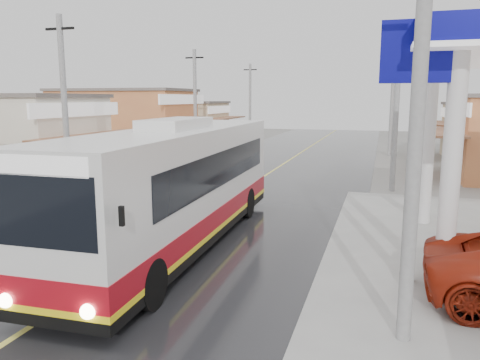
{
  "coord_description": "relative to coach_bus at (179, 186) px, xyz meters",
  "views": [
    {
      "loc": [
        6.45,
        -8.62,
        4.45
      ],
      "look_at": [
        1.64,
        7.14,
        1.58
      ],
      "focal_mm": 35.0,
      "sensor_mm": 36.0,
      "label": 1
    }
  ],
  "objects": [
    {
      "name": "cyclist",
      "position": [
        -4.6,
        4.13,
        -1.15
      ],
      "size": [
        1.13,
        2.12,
        2.17
      ],
      "rotation": [
        0.0,
        0.0,
        0.22
      ],
      "color": "black",
      "rests_on": "ground"
    },
    {
      "name": "coach_bus",
      "position": [
        0.0,
        0.0,
        0.0
      ],
      "size": [
        3.07,
        12.42,
        3.86
      ],
      "rotation": [
        0.0,
        0.0,
        0.03
      ],
      "color": "silver",
      "rests_on": "road"
    },
    {
      "name": "centre_line",
      "position": [
        -0.65,
        10.93,
        -1.84
      ],
      "size": [
        0.15,
        90.0,
        0.01
      ],
      "primitive_type": "cube",
      "color": "#D8CC4C",
      "rests_on": "road"
    },
    {
      "name": "road",
      "position": [
        -0.65,
        10.93,
        -1.85
      ],
      "size": [
        12.0,
        90.0,
        0.02
      ],
      "primitive_type": "cube",
      "color": "black",
      "rests_on": "ground"
    },
    {
      "name": "tricycle_far",
      "position": [
        -8.61,
        9.12,
        -1.0
      ],
      "size": [
        1.82,
        2.11,
        1.51
      ],
      "rotation": [
        0.0,
        0.0,
        0.31
      ],
      "color": "#26262D",
      "rests_on": "ground"
    },
    {
      "name": "tyre_stack",
      "position": [
        -7.11,
        3.77,
        -1.61
      ],
      "size": [
        0.98,
        0.98,
        0.5
      ],
      "color": "black",
      "rests_on": "ground"
    },
    {
      "name": "utility_poles_right",
      "position": [
        6.35,
        10.93,
        -1.86
      ],
      "size": [
        1.6,
        36.0,
        8.0
      ],
      "primitive_type": null,
      "color": "gray",
      "rests_on": "ground"
    },
    {
      "name": "shopfronts_left",
      "position": [
        -13.65,
        13.93,
        -1.86
      ],
      "size": [
        11.0,
        44.0,
        5.2
      ],
      "primitive_type": null,
      "color": "tan",
      "rests_on": "ground"
    },
    {
      "name": "second_bus",
      "position": [
        -5.01,
        8.94,
        -0.32
      ],
      "size": [
        3.14,
        8.81,
        2.86
      ],
      "rotation": [
        0.0,
        0.0,
        -0.09
      ],
      "color": "silver",
      "rests_on": "road"
    },
    {
      "name": "utility_poles_left",
      "position": [
        -7.65,
        11.93,
        -1.86
      ],
      "size": [
        1.6,
        50.0,
        8.0
      ],
      "primitive_type": null,
      "color": "gray",
      "rests_on": "ground"
    },
    {
      "name": "ground",
      "position": [
        -0.65,
        -4.07,
        -1.86
      ],
      "size": [
        120.0,
        120.0,
        0.0
      ],
      "primitive_type": "plane",
      "color": "slate",
      "rests_on": "ground"
    },
    {
      "name": "tricycle_near",
      "position": [
        -8.67,
        3.55,
        -0.98
      ],
      "size": [
        1.84,
        2.15,
        1.55
      ],
      "rotation": [
        0.0,
        0.0,
        0.29
      ],
      "color": "#26262D",
      "rests_on": "ground"
    }
  ]
}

